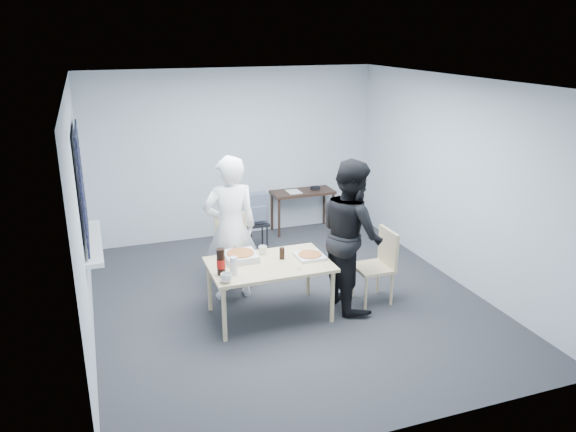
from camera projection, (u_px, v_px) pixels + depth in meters
name	position (u px, v px, depth m)	size (l,w,h in m)	color
room	(84.00, 194.00, 6.03)	(5.00, 5.00, 5.00)	#2C2D32
dining_table	(269.00, 268.00, 6.26)	(1.35, 0.85, 0.66)	tan
chair_far	(233.00, 244.00, 7.20)	(0.42, 0.42, 0.89)	tan
chair_right	(380.00, 261.00, 6.68)	(0.42, 0.42, 0.89)	tan
person_white	(230.00, 228.00, 6.65)	(0.65, 0.42, 1.77)	white
person_black	(351.00, 234.00, 6.46)	(0.86, 0.47, 1.77)	black
side_table	(303.00, 196.00, 9.02)	(1.00, 0.45, 0.67)	#361F19
stool	(257.00, 229.00, 8.25)	(0.32, 0.32, 0.45)	black
backpack	(257.00, 209.00, 8.13)	(0.31, 0.23, 0.44)	slate
pizza_box_a	(241.00, 256.00, 6.32)	(0.36, 0.36, 0.09)	silver
pizza_box_b	(310.00, 256.00, 6.39)	(0.31, 0.31, 0.04)	silver
mug_a	(226.00, 278.00, 5.76)	(0.12, 0.12, 0.10)	white
mug_b	(263.00, 250.00, 6.49)	(0.10, 0.10, 0.09)	white
cola_glass	(282.00, 253.00, 6.34)	(0.06, 0.06, 0.13)	black
soda_bottle	(221.00, 262.00, 5.91)	(0.09, 0.09, 0.29)	black
plastic_cups	(234.00, 266.00, 5.94)	(0.08, 0.08, 0.19)	silver
rubber_band	(299.00, 269.00, 6.08)	(0.05, 0.05, 0.00)	red
papers	(294.00, 192.00, 8.94)	(0.20, 0.28, 0.00)	white
black_box	(315.00, 188.00, 9.05)	(0.13, 0.09, 0.06)	black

